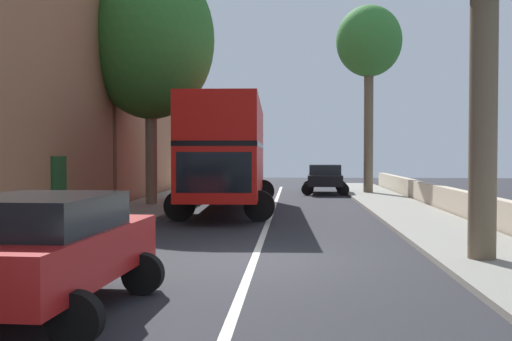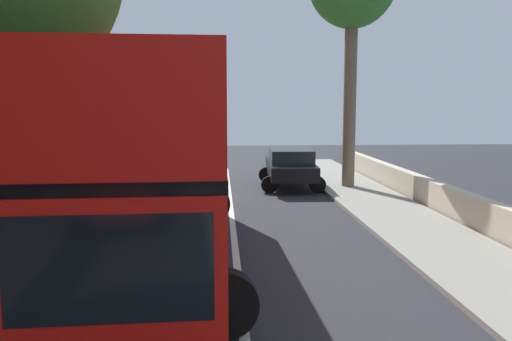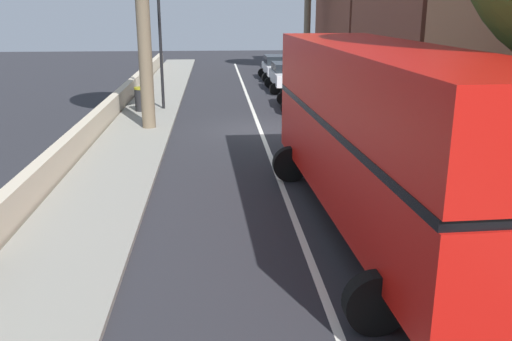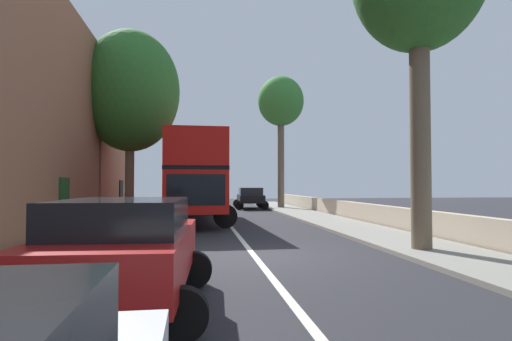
% 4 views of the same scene
% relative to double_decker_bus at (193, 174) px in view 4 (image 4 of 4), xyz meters
% --- Properties ---
extents(ground_plane, '(84.00, 84.00, 0.00)m').
position_rel_double_decker_bus_xyz_m(ground_plane, '(1.70, -10.72, -2.36)').
color(ground_plane, '#28282D').
extents(road_centre_line, '(0.16, 54.00, 0.01)m').
position_rel_double_decker_bus_xyz_m(road_centre_line, '(1.70, -10.72, -2.35)').
color(road_centre_line, silver).
rests_on(road_centre_line, ground).
extents(sidewalk_left, '(2.60, 60.00, 0.12)m').
position_rel_double_decker_bus_xyz_m(sidewalk_left, '(-3.20, -10.72, -2.30)').
color(sidewalk_left, gray).
rests_on(sidewalk_left, ground).
extents(sidewalk_right, '(2.60, 60.00, 0.12)m').
position_rel_double_decker_bus_xyz_m(sidewalk_right, '(6.60, -10.72, -2.30)').
color(sidewalk_right, gray).
rests_on(sidewalk_right, ground).
extents(boundary_wall_right, '(0.36, 54.00, 0.94)m').
position_rel_double_decker_bus_xyz_m(boundary_wall_right, '(8.15, -10.72, -1.89)').
color(boundary_wall_right, beige).
rests_on(boundary_wall_right, ground).
extents(double_decker_bus, '(3.83, 11.38, 4.06)m').
position_rel_double_decker_bus_xyz_m(double_decker_bus, '(0.00, 0.00, 0.00)').
color(double_decker_bus, red).
rests_on(double_decker_bus, ground).
extents(parked_car_red_left_1, '(2.62, 4.23, 1.64)m').
position_rel_double_decker_bus_xyz_m(parked_car_red_left_1, '(-0.80, -15.14, -1.42)').
color(parked_car_red_left_1, '#AD1919').
rests_on(parked_car_red_left_1, ground).
extents(parked_car_black_right_3, '(2.59, 4.60, 1.58)m').
position_rel_double_decker_bus_xyz_m(parked_car_black_right_3, '(4.20, 9.76, -1.45)').
color(parked_car_black_right_3, black).
rests_on(parked_car_black_right_3, ground).
extents(street_tree_right_1, '(3.44, 3.44, 9.85)m').
position_rel_double_decker_bus_xyz_m(street_tree_right_1, '(6.45, 9.25, 5.58)').
color(street_tree_right_1, brown).
rests_on(street_tree_right_1, sidewalk_right).
extents(street_tree_left_2, '(5.19, 5.19, 9.95)m').
position_rel_double_decker_bus_xyz_m(street_tree_left_2, '(-3.32, 1.39, 4.44)').
color(street_tree_left_2, '#7A6B56').
rests_on(street_tree_left_2, sidewalk_left).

